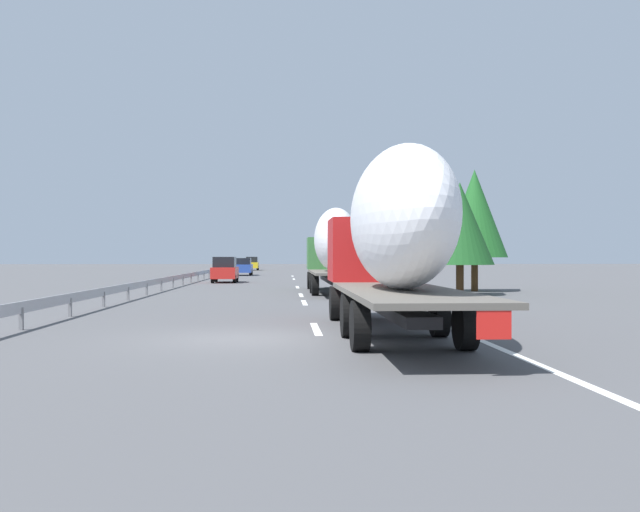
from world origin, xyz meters
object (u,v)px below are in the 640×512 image
(road_sign, at_px, (362,253))
(car_yellow_coupe, at_px, (252,264))
(truck_lead, at_px, (334,246))
(car_red_compact, at_px, (225,270))
(car_blue_sedan, at_px, (243,267))
(truck_trailing, at_px, (393,233))

(road_sign, bearing_deg, car_yellow_coupe, 11.95)
(road_sign, bearing_deg, truck_lead, 167.55)
(car_yellow_coupe, height_order, car_red_compact, car_yellow_coupe)
(car_yellow_coupe, height_order, road_sign, road_sign)
(truck_lead, relative_size, car_blue_sedan, 2.71)
(car_yellow_coupe, relative_size, car_red_compact, 1.13)
(car_yellow_coupe, distance_m, car_blue_sedan, 28.01)
(car_red_compact, xyz_separation_m, road_sign, (-1.41, -10.22, 1.24))
(truck_trailing, relative_size, car_red_compact, 3.03)
(car_blue_sedan, distance_m, road_sign, 23.52)
(car_blue_sedan, height_order, car_red_compact, car_red_compact)
(car_yellow_coupe, height_order, car_blue_sedan, car_yellow_coupe)
(truck_lead, distance_m, road_sign, 14.38)
(car_blue_sedan, bearing_deg, car_red_compact, 179.42)
(car_blue_sedan, bearing_deg, truck_trailing, -172.83)
(truck_lead, height_order, car_red_compact, truck_lead)
(car_yellow_coupe, bearing_deg, truck_trailing, -174.96)
(car_yellow_coupe, xyz_separation_m, car_red_compact, (-47.84, -0.20, -0.01))
(car_red_compact, distance_m, road_sign, 10.40)
(truck_trailing, bearing_deg, car_red_compact, 11.44)
(car_yellow_coupe, relative_size, road_sign, 1.45)
(car_blue_sedan, bearing_deg, road_sign, -154.74)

